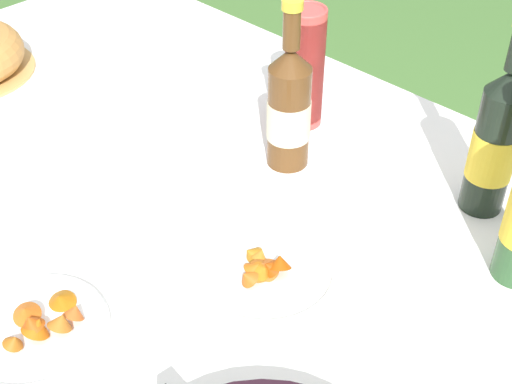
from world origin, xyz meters
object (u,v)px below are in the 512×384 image
(cup_stack, at_px, (304,68))
(juice_bottle_red, at_px, (495,142))
(snack_plate_near, at_px, (35,327))
(cider_bottle_amber, at_px, (289,107))
(snack_plate_left, at_px, (265,270))

(cup_stack, height_order, juice_bottle_red, juice_bottle_red)
(juice_bottle_red, xyz_separation_m, snack_plate_near, (-0.28, -0.65, -0.11))
(cup_stack, distance_m, cider_bottle_amber, 0.13)
(cider_bottle_amber, xyz_separation_m, juice_bottle_red, (0.31, 0.13, 0.01))
(cup_stack, bearing_deg, snack_plate_near, -82.02)
(cider_bottle_amber, height_order, snack_plate_left, cider_bottle_amber)
(juice_bottle_red, height_order, snack_plate_near, juice_bottle_red)
(snack_plate_left, bearing_deg, juice_bottle_red, 68.72)
(cider_bottle_amber, relative_size, snack_plate_near, 1.49)
(snack_plate_near, bearing_deg, snack_plate_left, 63.57)
(juice_bottle_red, bearing_deg, cider_bottle_amber, -157.28)
(snack_plate_near, height_order, snack_plate_left, snack_plate_left)
(cider_bottle_amber, xyz_separation_m, snack_plate_near, (0.02, -0.52, -0.10))
(cider_bottle_amber, distance_m, snack_plate_near, 0.53)
(cup_stack, bearing_deg, snack_plate_left, -56.15)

